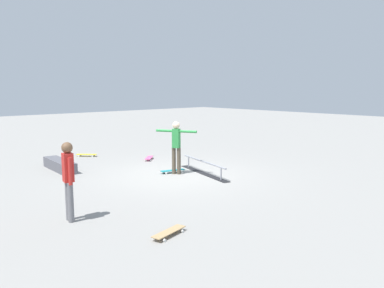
{
  "coord_description": "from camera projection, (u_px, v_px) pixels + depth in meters",
  "views": [
    {
      "loc": [
        -9.16,
        7.68,
        2.72
      ],
      "look_at": [
        -0.45,
        -0.22,
        1.0
      ],
      "focal_mm": 36.33,
      "sensor_mm": 36.0,
      "label": 1
    }
  ],
  "objects": [
    {
      "name": "ground_plane",
      "position": [
        177.0,
        175.0,
        12.21
      ],
      "size": [
        60.0,
        60.0,
        0.0
      ],
      "primitive_type": "plane",
      "color": "gray"
    },
    {
      "name": "grind_rail",
      "position": [
        204.0,
        168.0,
        12.34
      ],
      "size": [
        2.72,
        0.9,
        0.41
      ],
      "rotation": [
        0.0,
        0.0,
        -0.25
      ],
      "color": "black",
      "rests_on": "ground_plane"
    },
    {
      "name": "skate_ledge",
      "position": [
        60.0,
        165.0,
        12.85
      ],
      "size": [
        1.96,
        0.59,
        0.34
      ],
      "primitive_type": "cube",
      "rotation": [
        0.0,
        0.0,
        -0.07
      ],
      "color": "#595960",
      "rests_on": "ground_plane"
    },
    {
      "name": "skater_main",
      "position": [
        176.0,
        144.0,
        12.17
      ],
      "size": [
        1.21,
        0.73,
        1.67
      ],
      "rotation": [
        0.0,
        0.0,
        0.51
      ],
      "color": "brown",
      "rests_on": "ground_plane"
    },
    {
      "name": "skateboard_main",
      "position": [
        173.0,
        171.0,
        12.46
      ],
      "size": [
        0.41,
        0.82,
        0.09
      ],
      "rotation": [
        0.0,
        0.0,
        4.44
      ],
      "color": "teal",
      "rests_on": "ground_plane"
    },
    {
      "name": "bystander_red_shirt",
      "position": [
        68.0,
        177.0,
        7.85
      ],
      "size": [
        0.37,
        0.22,
        1.64
      ],
      "rotation": [
        0.0,
        0.0,
        6.12
      ],
      "color": "slate",
      "rests_on": "ground_plane"
    },
    {
      "name": "loose_skateboard_pink",
      "position": [
        149.0,
        158.0,
        14.71
      ],
      "size": [
        0.7,
        0.72,
        0.09
      ],
      "rotation": [
        0.0,
        0.0,
        2.33
      ],
      "color": "#E05993",
      "rests_on": "ground_plane"
    },
    {
      "name": "loose_skateboard_yellow",
      "position": [
        86.0,
        155.0,
        15.41
      ],
      "size": [
        0.71,
        0.71,
        0.09
      ],
      "rotation": [
        0.0,
        0.0,
        3.93
      ],
      "color": "yellow",
      "rests_on": "ground_plane"
    },
    {
      "name": "loose_skateboard_natural",
      "position": [
        169.0,
        232.0,
        7.17
      ],
      "size": [
        0.39,
        0.82,
        0.09
      ],
      "rotation": [
        0.0,
        0.0,
        4.94
      ],
      "color": "tan",
      "rests_on": "ground_plane"
    }
  ]
}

